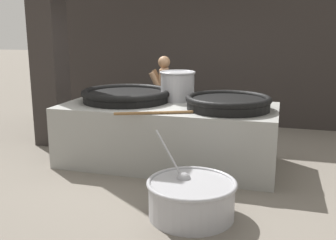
{
  "coord_description": "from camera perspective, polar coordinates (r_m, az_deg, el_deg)",
  "views": [
    {
      "loc": [
        1.59,
        -5.51,
        1.99
      ],
      "look_at": [
        0.0,
        0.0,
        0.68
      ],
      "focal_mm": 42.0,
      "sensor_mm": 36.0,
      "label": 1
    }
  ],
  "objects": [
    {
      "name": "ground_plane",
      "position": [
        6.07,
        -0.0,
        -6.23
      ],
      "size": [
        60.0,
        60.0,
        0.0
      ],
      "primitive_type": "plane",
      "color": "slate"
    },
    {
      "name": "back_wall",
      "position": [
        8.58,
        5.6,
        14.44
      ],
      "size": [
        7.21,
        0.24,
        4.45
      ],
      "primitive_type": "cube",
      "color": "#2D2826",
      "rests_on": "ground_plane"
    },
    {
      "name": "support_pillar",
      "position": [
        7.14,
        -17.23,
        14.26
      ],
      "size": [
        0.48,
        0.48,
        4.45
      ],
      "primitive_type": "cube",
      "color": "#2D2826",
      "rests_on": "ground_plane"
    },
    {
      "name": "hearth_platform",
      "position": [
        5.93,
        -0.0,
        -2.12
      ],
      "size": [
        3.19,
        1.46,
        0.9
      ],
      "color": "gray",
      "rests_on": "ground_plane"
    },
    {
      "name": "giant_wok_near",
      "position": [
        6.2,
        -6.08,
        3.65
      ],
      "size": [
        1.4,
        1.4,
        0.19
      ],
      "color": "black",
      "rests_on": "hearth_platform"
    },
    {
      "name": "giant_wok_far",
      "position": [
        5.57,
        8.72,
        2.59
      ],
      "size": [
        1.2,
        1.2,
        0.2
      ],
      "color": "black",
      "rests_on": "hearth_platform"
    },
    {
      "name": "stock_pot",
      "position": [
        6.2,
        1.39,
        5.05
      ],
      "size": [
        0.56,
        0.56,
        0.46
      ],
      "color": "#9E9EA3",
      "rests_on": "hearth_platform"
    },
    {
      "name": "stirring_paddle",
      "position": [
        5.22,
        -0.24,
        1.08
      ],
      "size": [
        1.19,
        0.57,
        0.04
      ],
      "rotation": [
        0.0,
        0.0,
        0.41
      ],
      "color": "brown",
      "rests_on": "hearth_platform"
    },
    {
      "name": "cook",
      "position": [
        7.05,
        -0.63,
        3.51
      ],
      "size": [
        0.43,
        0.61,
        1.55
      ],
      "rotation": [
        0.0,
        0.0,
        3.37
      ],
      "color": "#8C6647",
      "rests_on": "ground_plane"
    },
    {
      "name": "prep_bowl_vegetables",
      "position": [
        4.34,
        3.42,
        -11.05
      ],
      "size": [
        1.07,
        1.03,
        0.81
      ],
      "color": "#9E9EA3",
      "rests_on": "ground_plane"
    }
  ]
}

